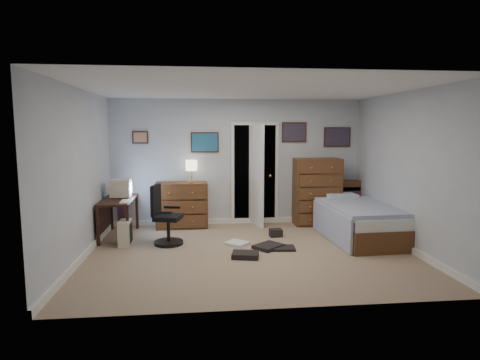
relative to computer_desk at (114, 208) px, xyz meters
name	(u,v)px	position (x,y,z in m)	size (l,w,h in m)	color
floor	(250,253)	(2.28, -1.16, -0.54)	(5.00, 4.00, 0.02)	tan
computer_desk	(114,208)	(0.00, 0.00, 0.00)	(0.56, 1.19, 0.68)	black
crt_monitor	(121,188)	(0.10, 0.15, 0.33)	(0.36, 0.33, 0.33)	beige
keyboard	(125,202)	(0.26, -0.35, 0.17)	(0.14, 0.36, 0.02)	beige
pc_tower	(125,233)	(0.28, -0.55, -0.32)	(0.19, 0.38, 0.41)	beige
office_chair	(165,221)	(0.94, -0.57, -0.14)	(0.59, 0.59, 1.00)	black
media_stack	(122,207)	(-0.04, 0.90, -0.17)	(0.14, 0.14, 0.72)	maroon
low_dresser	(182,205)	(1.17, 0.61, -0.08)	(0.99, 0.50, 0.88)	brown
table_lamp	(191,166)	(1.37, 0.61, 0.67)	(0.23, 0.23, 0.43)	gold
doorway	(253,173)	(2.63, 1.11, 0.48)	(0.96, 1.12, 2.05)	black
tall_dresser	(317,191)	(3.86, 0.59, 0.14)	(0.91, 0.53, 1.33)	brown
headboard_bookcase	(347,200)	(4.54, 0.70, -0.07)	(0.97, 0.25, 0.87)	brown
bed	(357,220)	(4.27, -0.52, -0.21)	(1.17, 2.07, 0.67)	brown
wall_posters	(266,137)	(2.85, 0.81, 1.22)	(4.38, 0.04, 0.60)	#331E11
floor_clutter	(261,246)	(2.48, -0.96, -0.49)	(1.14, 1.41, 0.14)	black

